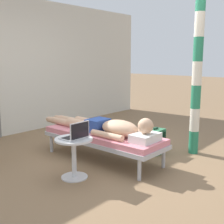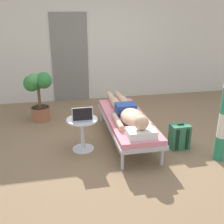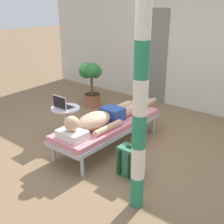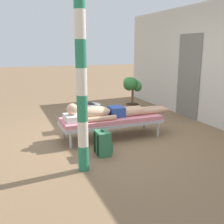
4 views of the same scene
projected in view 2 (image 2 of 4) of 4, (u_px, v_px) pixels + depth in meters
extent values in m
plane|color=#846647|center=(124.00, 142.00, 4.54)|extent=(40.00, 40.00, 0.00)
cube|color=beige|center=(102.00, 43.00, 6.42)|extent=(7.60, 0.20, 2.70)
cube|color=slate|center=(70.00, 58.00, 6.29)|extent=(0.84, 0.03, 2.04)
cylinder|color=#B7B7BC|center=(101.00, 115.00, 5.33)|extent=(0.05, 0.05, 0.28)
cylinder|color=#B7B7BC|center=(130.00, 113.00, 5.44)|extent=(0.05, 0.05, 0.28)
cylinder|color=#B7B7BC|center=(122.00, 160.00, 3.72)|extent=(0.05, 0.05, 0.28)
cylinder|color=#B7B7BC|center=(162.00, 156.00, 3.83)|extent=(0.05, 0.05, 0.28)
cube|color=#B7B7BC|center=(127.00, 123.00, 4.52)|extent=(0.68, 1.96, 0.06)
cube|color=pink|center=(127.00, 119.00, 4.50)|extent=(0.65, 1.92, 0.08)
cube|color=white|center=(141.00, 133.00, 3.76)|extent=(0.40, 0.28, 0.11)
sphere|color=#D8A884|center=(141.00, 122.00, 3.71)|extent=(0.21, 0.21, 0.21)
ellipsoid|color=#D8A884|center=(133.00, 117.00, 4.14)|extent=(0.35, 0.60, 0.23)
cylinder|color=#D8A884|center=(118.00, 122.00, 4.17)|extent=(0.09, 0.55, 0.09)
cylinder|color=#D8A884|center=(145.00, 119.00, 4.26)|extent=(0.09, 0.55, 0.09)
cube|color=#2D4C9E|center=(126.00, 109.00, 4.54)|extent=(0.33, 0.26, 0.19)
cylinder|color=#D8A884|center=(116.00, 104.00, 4.85)|extent=(0.15, 0.42, 0.15)
cylinder|color=#D8A884|center=(112.00, 98.00, 5.25)|extent=(0.11, 0.44, 0.11)
ellipsoid|color=#D8A884|center=(109.00, 94.00, 5.51)|extent=(0.09, 0.20, 0.10)
cylinder|color=#D8A884|center=(125.00, 104.00, 4.88)|extent=(0.15, 0.42, 0.15)
cylinder|color=#D8A884|center=(120.00, 97.00, 5.28)|extent=(0.11, 0.44, 0.11)
ellipsoid|color=#D8A884|center=(117.00, 93.00, 5.55)|extent=(0.09, 0.20, 0.10)
cylinder|color=silver|center=(83.00, 149.00, 4.30)|extent=(0.34, 0.34, 0.02)
cylinder|color=silver|center=(83.00, 135.00, 4.21)|extent=(0.06, 0.06, 0.48)
cylinder|color=silver|center=(82.00, 120.00, 4.12)|extent=(0.48, 0.48, 0.02)
cube|color=silver|center=(82.00, 118.00, 4.12)|extent=(0.31, 0.22, 0.02)
cube|color=black|center=(82.00, 118.00, 4.12)|extent=(0.27, 0.15, 0.00)
cube|color=silver|center=(82.00, 114.00, 3.97)|extent=(0.31, 0.01, 0.21)
cube|color=black|center=(83.00, 114.00, 3.96)|extent=(0.29, 0.00, 0.19)
cube|color=#33724C|center=(179.00, 136.00, 4.28)|extent=(0.30, 0.20, 0.40)
cube|color=#33724C|center=(176.00, 137.00, 4.42)|extent=(0.23, 0.04, 0.18)
cube|color=black|center=(178.00, 140.00, 4.16)|extent=(0.04, 0.02, 0.34)
cube|color=black|center=(188.00, 139.00, 4.19)|extent=(0.04, 0.02, 0.34)
cube|color=black|center=(181.00, 124.00, 4.21)|extent=(0.10, 0.02, 0.02)
cylinder|color=#9E5B3D|center=(41.00, 114.00, 5.39)|extent=(0.34, 0.34, 0.28)
cylinder|color=#9E5B3D|center=(40.00, 108.00, 5.34)|extent=(0.37, 0.37, 0.04)
cylinder|color=#332319|center=(40.00, 107.00, 5.33)|extent=(0.31, 0.31, 0.01)
cylinder|color=brown|center=(39.00, 97.00, 5.26)|extent=(0.06, 0.06, 0.41)
sphere|color=#38843D|center=(42.00, 79.00, 5.18)|extent=(0.22, 0.22, 0.22)
sphere|color=#429347|center=(43.00, 81.00, 5.26)|extent=(0.22, 0.22, 0.22)
sphere|color=#38843D|center=(37.00, 84.00, 5.31)|extent=(0.23, 0.23, 0.23)
sphere|color=#429347|center=(30.00, 81.00, 5.18)|extent=(0.23, 0.23, 0.23)
sphere|color=#2D7233|center=(31.00, 84.00, 5.09)|extent=(0.30, 0.30, 0.30)
sphere|color=#429347|center=(34.00, 80.00, 5.02)|extent=(0.25, 0.25, 0.25)
sphere|color=#2D7233|center=(44.00, 80.00, 5.07)|extent=(0.31, 0.31, 0.31)
cylinder|color=#267F59|center=(220.00, 148.00, 3.96)|extent=(0.15, 0.15, 0.37)
cylinder|color=silver|center=(223.00, 125.00, 3.83)|extent=(0.15, 0.15, 0.37)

